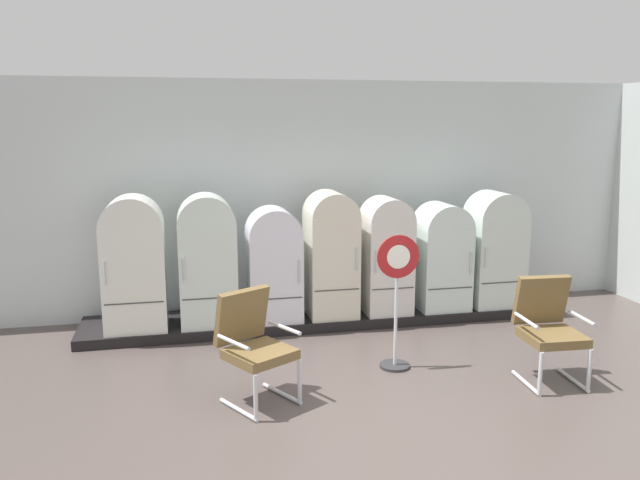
{
  "coord_description": "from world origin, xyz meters",
  "views": [
    {
      "loc": [
        -1.71,
        -4.58,
        2.6
      ],
      "look_at": [
        -0.1,
        2.75,
        1.13
      ],
      "focal_mm": 35.11,
      "sensor_mm": 36.0,
      "label": 1
    }
  ],
  "objects_px": {
    "refrigerator_5": "(442,253)",
    "refrigerator_2": "(274,261)",
    "refrigerator_1": "(207,256)",
    "armchair_left": "(253,340)",
    "refrigerator_3": "(331,250)",
    "refrigerator_0": "(134,259)",
    "sign_stand": "(397,304)",
    "armchair_right": "(548,324)",
    "refrigerator_6": "(494,246)",
    "refrigerator_4": "(386,252)"
  },
  "relations": [
    {
      "from": "refrigerator_2",
      "to": "sign_stand",
      "type": "bearing_deg",
      "value": -55.17
    },
    {
      "from": "refrigerator_6",
      "to": "refrigerator_3",
      "type": "bearing_deg",
      "value": 179.36
    },
    {
      "from": "refrigerator_4",
      "to": "sign_stand",
      "type": "distance_m",
      "value": 1.6
    },
    {
      "from": "refrigerator_1",
      "to": "sign_stand",
      "type": "height_order",
      "value": "refrigerator_1"
    },
    {
      "from": "refrigerator_4",
      "to": "armchair_right",
      "type": "distance_m",
      "value": 2.39
    },
    {
      "from": "refrigerator_0",
      "to": "refrigerator_6",
      "type": "bearing_deg",
      "value": 0.05
    },
    {
      "from": "refrigerator_4",
      "to": "sign_stand",
      "type": "relative_size",
      "value": 1.04
    },
    {
      "from": "refrigerator_2",
      "to": "refrigerator_4",
      "type": "relative_size",
      "value": 0.94
    },
    {
      "from": "refrigerator_0",
      "to": "refrigerator_1",
      "type": "distance_m",
      "value": 0.85
    },
    {
      "from": "refrigerator_0",
      "to": "refrigerator_5",
      "type": "height_order",
      "value": "refrigerator_0"
    },
    {
      "from": "armchair_left",
      "to": "armchair_right",
      "type": "xyz_separation_m",
      "value": [
        2.93,
        -0.16,
        0.0
      ]
    },
    {
      "from": "refrigerator_3",
      "to": "sign_stand",
      "type": "height_order",
      "value": "refrigerator_3"
    },
    {
      "from": "refrigerator_0",
      "to": "refrigerator_2",
      "type": "bearing_deg",
      "value": -0.36
    },
    {
      "from": "refrigerator_1",
      "to": "refrigerator_3",
      "type": "xyz_separation_m",
      "value": [
        1.54,
        0.03,
        0.0
      ]
    },
    {
      "from": "refrigerator_6",
      "to": "armchair_right",
      "type": "xyz_separation_m",
      "value": [
        -0.53,
        -2.16,
        -0.34
      ]
    },
    {
      "from": "refrigerator_4",
      "to": "armchair_right",
      "type": "height_order",
      "value": "refrigerator_4"
    },
    {
      "from": "refrigerator_5",
      "to": "refrigerator_2",
      "type": "bearing_deg",
      "value": -179.56
    },
    {
      "from": "refrigerator_5",
      "to": "refrigerator_0",
      "type": "bearing_deg",
      "value": -179.9
    },
    {
      "from": "refrigerator_3",
      "to": "refrigerator_5",
      "type": "xyz_separation_m",
      "value": [
        1.49,
        -0.02,
        -0.11
      ]
    },
    {
      "from": "armchair_left",
      "to": "armchair_right",
      "type": "height_order",
      "value": "same"
    },
    {
      "from": "refrigerator_1",
      "to": "armchair_left",
      "type": "bearing_deg",
      "value": -80.79
    },
    {
      "from": "armchair_right",
      "to": "armchair_left",
      "type": "bearing_deg",
      "value": 176.95
    },
    {
      "from": "refrigerator_0",
      "to": "armchair_right",
      "type": "height_order",
      "value": "refrigerator_0"
    },
    {
      "from": "refrigerator_1",
      "to": "sign_stand",
      "type": "bearing_deg",
      "value": -39.39
    },
    {
      "from": "refrigerator_1",
      "to": "armchair_right",
      "type": "relative_size",
      "value": 1.52
    },
    {
      "from": "refrigerator_2",
      "to": "refrigerator_1",
      "type": "bearing_deg",
      "value": 179.56
    },
    {
      "from": "refrigerator_6",
      "to": "armchair_right",
      "type": "bearing_deg",
      "value": -103.8
    },
    {
      "from": "refrigerator_1",
      "to": "armchair_left",
      "type": "height_order",
      "value": "refrigerator_1"
    },
    {
      "from": "refrigerator_4",
      "to": "armchair_right",
      "type": "bearing_deg",
      "value": -65.28
    },
    {
      "from": "refrigerator_6",
      "to": "armchair_left",
      "type": "distance_m",
      "value": 4.01
    },
    {
      "from": "refrigerator_1",
      "to": "sign_stand",
      "type": "xyz_separation_m",
      "value": [
        1.87,
        -1.54,
        -0.27
      ]
    },
    {
      "from": "armchair_left",
      "to": "refrigerator_4",
      "type": "bearing_deg",
      "value": 45.76
    },
    {
      "from": "refrigerator_3",
      "to": "refrigerator_1",
      "type": "bearing_deg",
      "value": -178.75
    },
    {
      "from": "refrigerator_0",
      "to": "refrigerator_6",
      "type": "relative_size",
      "value": 1.05
    },
    {
      "from": "refrigerator_5",
      "to": "armchair_right",
      "type": "height_order",
      "value": "refrigerator_5"
    },
    {
      "from": "sign_stand",
      "to": "armchair_right",
      "type": "bearing_deg",
      "value": -23.92
    },
    {
      "from": "sign_stand",
      "to": "refrigerator_1",
      "type": "bearing_deg",
      "value": 140.61
    },
    {
      "from": "refrigerator_6",
      "to": "sign_stand",
      "type": "distance_m",
      "value": 2.47
    },
    {
      "from": "refrigerator_3",
      "to": "sign_stand",
      "type": "relative_size",
      "value": 1.1
    },
    {
      "from": "refrigerator_6",
      "to": "armchair_left",
      "type": "xyz_separation_m",
      "value": [
        -3.46,
        -2.0,
        -0.34
      ]
    },
    {
      "from": "refrigerator_0",
      "to": "armchair_left",
      "type": "height_order",
      "value": "refrigerator_0"
    },
    {
      "from": "refrigerator_3",
      "to": "refrigerator_0",
      "type": "bearing_deg",
      "value": -179.3
    },
    {
      "from": "refrigerator_3",
      "to": "armchair_right",
      "type": "bearing_deg",
      "value": -51.9
    },
    {
      "from": "sign_stand",
      "to": "refrigerator_2",
      "type": "bearing_deg",
      "value": 124.83
    },
    {
      "from": "refrigerator_1",
      "to": "armchair_left",
      "type": "xyz_separation_m",
      "value": [
        0.32,
        -1.99,
        -0.38
      ]
    },
    {
      "from": "refrigerator_1",
      "to": "refrigerator_5",
      "type": "xyz_separation_m",
      "value": [
        3.03,
        0.01,
        -0.11
      ]
    },
    {
      "from": "armchair_right",
      "to": "sign_stand",
      "type": "relative_size",
      "value": 0.73
    },
    {
      "from": "refrigerator_2",
      "to": "refrigerator_5",
      "type": "distance_m",
      "value": 2.22
    },
    {
      "from": "refrigerator_4",
      "to": "refrigerator_6",
      "type": "bearing_deg",
      "value": 0.39
    },
    {
      "from": "armchair_right",
      "to": "sign_stand",
      "type": "xyz_separation_m",
      "value": [
        -1.38,
        0.61,
        0.11
      ]
    }
  ]
}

